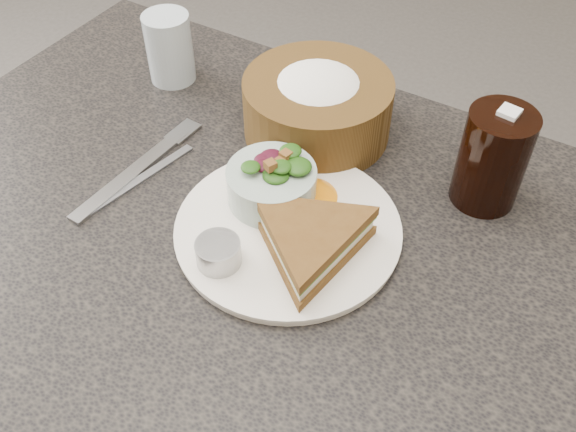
{
  "coord_description": "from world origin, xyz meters",
  "views": [
    {
      "loc": [
        0.32,
        -0.44,
        1.33
      ],
      "look_at": [
        0.06,
        0.01,
        0.78
      ],
      "focal_mm": 40.0,
      "sensor_mm": 36.0,
      "label": 1
    }
  ],
  "objects_px": {
    "salad_bowl": "(271,180)",
    "bread_basket": "(318,98)",
    "sandwich": "(310,240)",
    "cola_glass": "(494,155)",
    "dinner_plate": "(288,230)",
    "dining_table": "(257,374)",
    "dressing_ramekin": "(218,253)",
    "water_glass": "(169,48)"
  },
  "relations": [
    {
      "from": "bread_basket",
      "to": "water_glass",
      "type": "relative_size",
      "value": 1.93
    },
    {
      "from": "dining_table",
      "to": "bread_basket",
      "type": "height_order",
      "value": "bread_basket"
    },
    {
      "from": "dressing_ramekin",
      "to": "bread_basket",
      "type": "distance_m",
      "value": 0.28
    },
    {
      "from": "dinner_plate",
      "to": "bread_basket",
      "type": "bearing_deg",
      "value": 109.01
    },
    {
      "from": "dinner_plate",
      "to": "sandwich",
      "type": "xyz_separation_m",
      "value": [
        0.04,
        -0.02,
        0.03
      ]
    },
    {
      "from": "dining_table",
      "to": "water_glass",
      "type": "distance_m",
      "value": 0.54
    },
    {
      "from": "salad_bowl",
      "to": "water_glass",
      "type": "relative_size",
      "value": 1.04
    },
    {
      "from": "dinner_plate",
      "to": "salad_bowl",
      "type": "distance_m",
      "value": 0.06
    },
    {
      "from": "dinner_plate",
      "to": "dressing_ramekin",
      "type": "height_order",
      "value": "dressing_ramekin"
    },
    {
      "from": "cola_glass",
      "to": "water_glass",
      "type": "bearing_deg",
      "value": 178.96
    },
    {
      "from": "sandwich",
      "to": "bread_basket",
      "type": "distance_m",
      "value": 0.24
    },
    {
      "from": "water_glass",
      "to": "sandwich",
      "type": "bearing_deg",
      "value": -30.39
    },
    {
      "from": "dinner_plate",
      "to": "cola_glass",
      "type": "height_order",
      "value": "cola_glass"
    },
    {
      "from": "sandwich",
      "to": "cola_glass",
      "type": "bearing_deg",
      "value": 94.21
    },
    {
      "from": "dinner_plate",
      "to": "dressing_ramekin",
      "type": "bearing_deg",
      "value": -114.39
    },
    {
      "from": "water_glass",
      "to": "dressing_ramekin",
      "type": "bearing_deg",
      "value": -44.52
    },
    {
      "from": "salad_bowl",
      "to": "dressing_ramekin",
      "type": "distance_m",
      "value": 0.12
    },
    {
      "from": "dining_table",
      "to": "water_glass",
      "type": "bearing_deg",
      "value": 143.27
    },
    {
      "from": "dinner_plate",
      "to": "dressing_ramekin",
      "type": "xyz_separation_m",
      "value": [
        -0.04,
        -0.09,
        0.02
      ]
    },
    {
      "from": "salad_bowl",
      "to": "dinner_plate",
      "type": "bearing_deg",
      "value": -36.54
    },
    {
      "from": "sandwich",
      "to": "cola_glass",
      "type": "distance_m",
      "value": 0.25
    },
    {
      "from": "sandwich",
      "to": "dressing_ramekin",
      "type": "bearing_deg",
      "value": -104.31
    },
    {
      "from": "sandwich",
      "to": "salad_bowl",
      "type": "height_order",
      "value": "salad_bowl"
    },
    {
      "from": "cola_glass",
      "to": "bread_basket",
      "type": "bearing_deg",
      "value": 178.54
    },
    {
      "from": "dressing_ramekin",
      "to": "water_glass",
      "type": "distance_m",
      "value": 0.4
    },
    {
      "from": "salad_bowl",
      "to": "dining_table",
      "type": "bearing_deg",
      "value": -109.95
    },
    {
      "from": "dining_table",
      "to": "salad_bowl",
      "type": "xyz_separation_m",
      "value": [
        0.01,
        0.04,
        0.42
      ]
    },
    {
      "from": "salad_bowl",
      "to": "bread_basket",
      "type": "bearing_deg",
      "value": 98.24
    },
    {
      "from": "dining_table",
      "to": "salad_bowl",
      "type": "distance_m",
      "value": 0.42
    },
    {
      "from": "dinner_plate",
      "to": "sandwich",
      "type": "relative_size",
      "value": 1.58
    },
    {
      "from": "dining_table",
      "to": "sandwich",
      "type": "height_order",
      "value": "sandwich"
    },
    {
      "from": "dining_table",
      "to": "cola_glass",
      "type": "relative_size",
      "value": 7.09
    },
    {
      "from": "salad_bowl",
      "to": "bread_basket",
      "type": "height_order",
      "value": "bread_basket"
    },
    {
      "from": "salad_bowl",
      "to": "dressing_ramekin",
      "type": "xyz_separation_m",
      "value": [
        0.0,
        -0.12,
        -0.02
      ]
    },
    {
      "from": "dinner_plate",
      "to": "bread_basket",
      "type": "distance_m",
      "value": 0.2
    },
    {
      "from": "dinner_plate",
      "to": "water_glass",
      "type": "distance_m",
      "value": 0.38
    },
    {
      "from": "water_glass",
      "to": "bread_basket",
      "type": "bearing_deg",
      "value": -0.63
    },
    {
      "from": "dinner_plate",
      "to": "sandwich",
      "type": "bearing_deg",
      "value": -28.84
    },
    {
      "from": "dressing_ramekin",
      "to": "dinner_plate",
      "type": "bearing_deg",
      "value": 65.61
    },
    {
      "from": "dressing_ramekin",
      "to": "water_glass",
      "type": "height_order",
      "value": "water_glass"
    },
    {
      "from": "dinner_plate",
      "to": "dining_table",
      "type": "bearing_deg",
      "value": -171.93
    },
    {
      "from": "dinner_plate",
      "to": "bread_basket",
      "type": "xyz_separation_m",
      "value": [
        -0.06,
        0.19,
        0.05
      ]
    }
  ]
}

